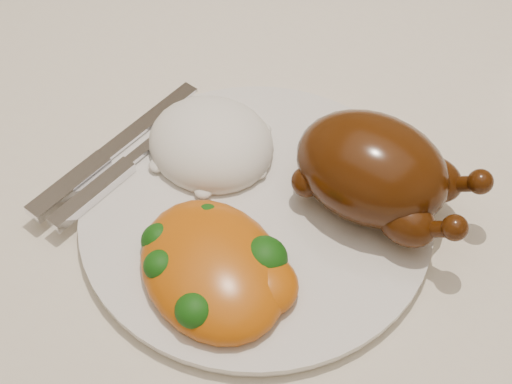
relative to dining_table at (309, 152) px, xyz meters
The scene contains 7 objects.
dining_table is the anchor object (origin of this frame).
tablecloth 0.07m from the dining_table, ahead, with size 1.73×1.03×0.18m.
dinner_plate 0.20m from the dining_table, 72.69° to the right, with size 0.28×0.28×0.01m, color silver.
roast_chicken 0.22m from the dining_table, 41.20° to the right, with size 0.15×0.10×0.08m.
rice_mound 0.19m from the dining_table, 95.77° to the right, with size 0.11×0.10×0.06m.
mac_and_cheese 0.27m from the dining_table, 73.85° to the right, with size 0.16×0.15×0.04m.
cutlery 0.25m from the dining_table, 108.44° to the right, with size 0.04×0.19×0.01m.
Camera 1 is at (0.26, -0.44, 1.23)m, focal length 50.00 mm.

